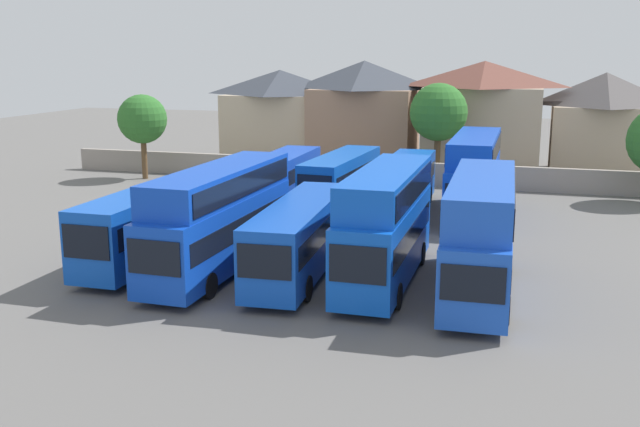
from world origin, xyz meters
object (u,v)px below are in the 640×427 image
(bus_3, at_px, (300,235))
(bus_7, at_px, (341,178))
(bus_8, at_px, (404,183))
(house_terrace_far_right, at_px, (603,123))
(house_terrace_left, at_px, (280,115))
(bus_9, at_px, (474,171))
(bus_1, at_px, (150,222))
(bus_2, at_px, (220,213))
(tree_left_of_lot, at_px, (439,113))
(house_terrace_centre, at_px, (364,112))
(house_terrace_right, at_px, (483,116))
(tree_behind_wall, at_px, (142,119))
(bus_5, at_px, (481,229))
(bus_4, at_px, (386,220))
(bus_6, at_px, (281,177))

(bus_3, relative_size, bus_7, 1.07)
(bus_8, xyz_separation_m, house_terrace_far_right, (13.27, 19.66, 2.37))
(bus_7, relative_size, bus_8, 0.94)
(bus_8, xyz_separation_m, house_terrace_left, (-15.17, 19.70, 2.37))
(bus_9, bearing_deg, bus_7, -89.19)
(bus_1, distance_m, bus_2, 3.94)
(bus_9, distance_m, house_terrace_far_right, 21.40)
(bus_2, relative_size, bus_7, 1.13)
(bus_2, xyz_separation_m, tree_left_of_lot, (6.57, 27.26, 2.67))
(tree_left_of_lot, bearing_deg, house_terrace_left, 154.92)
(house_terrace_centre, bearing_deg, bus_7, -81.41)
(house_terrace_right, relative_size, tree_behind_wall, 1.49)
(house_terrace_far_right, xyz_separation_m, tree_left_of_lot, (-12.75, -7.30, 1.12))
(bus_5, bearing_deg, bus_2, -91.09)
(bus_1, xyz_separation_m, tree_behind_wall, (-12.45, 21.43, 2.76))
(bus_2, height_order, bus_9, bus_9)
(bus_7, distance_m, house_terrace_left, 22.56)
(bus_2, xyz_separation_m, bus_5, (11.81, 0.09, 0.05))
(house_terrace_far_right, distance_m, tree_left_of_lot, 14.74)
(bus_1, xyz_separation_m, bus_4, (11.57, 0.10, 0.82))
(bus_1, xyz_separation_m, house_terrace_left, (-5.26, 34.28, 2.28))
(bus_9, xyz_separation_m, house_terrace_centre, (-11.37, 19.06, 1.91))
(bus_8, relative_size, tree_left_of_lot, 1.45)
(bus_1, height_order, bus_6, bus_1)
(bus_3, bearing_deg, house_terrace_centre, -175.33)
(bus_1, bearing_deg, house_terrace_left, -171.37)
(tree_behind_wall, bearing_deg, bus_4, -41.61)
(bus_2, bearing_deg, house_terrace_far_right, 151.98)
(house_terrace_right, bearing_deg, house_terrace_far_right, 5.60)
(bus_7, xyz_separation_m, bus_9, (8.47, 0.12, 0.83))
(bus_2, bearing_deg, house_terrace_left, -164.05)
(bus_4, bearing_deg, bus_7, -158.34)
(bus_7, bearing_deg, tree_left_of_lot, 162.23)
(house_terrace_right, distance_m, house_terrace_far_right, 9.82)
(house_terrace_left, bearing_deg, house_terrace_centre, -2.56)
(bus_5, xyz_separation_m, bus_8, (-5.76, 14.81, -0.87))
(house_terrace_left, height_order, tree_left_of_lot, house_terrace_left)
(bus_3, height_order, bus_9, bus_9)
(bus_5, distance_m, house_terrace_centre, 36.53)
(house_terrace_right, xyz_separation_m, tree_behind_wall, (-25.87, -11.84, 0.04))
(bus_5, xyz_separation_m, house_terrace_centre, (-12.81, 34.15, 1.95))
(bus_2, height_order, bus_3, bus_2)
(bus_8, height_order, house_terrace_left, house_terrace_left)
(bus_4, distance_m, house_terrace_centre, 34.97)
(bus_3, relative_size, house_terrace_centre, 1.17)
(house_terrace_centre, bearing_deg, bus_9, -59.19)
(bus_5, bearing_deg, bus_8, -160.28)
(house_terrace_left, bearing_deg, bus_4, -63.78)
(bus_8, bearing_deg, tree_behind_wall, -107.28)
(bus_1, height_order, bus_4, bus_4)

